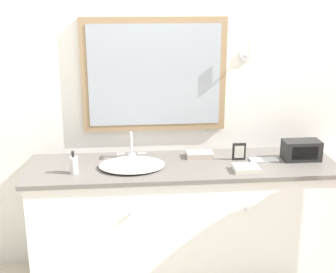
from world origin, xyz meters
TOP-DOWN VIEW (x-y plane):
  - wall_back at (-0.00, 0.65)m, footprint 8.00×0.18m
  - vanity_counter at (0.00, 0.33)m, footprint 2.11×0.60m
  - sink_basin at (-0.35, 0.30)m, footprint 0.44×0.39m
  - soap_bottle at (-0.72, 0.22)m, footprint 0.05×0.05m
  - appliance_box at (0.83, 0.34)m, footprint 0.26×0.14m
  - picture_frame at (0.40, 0.37)m, footprint 0.09×0.01m
  - hand_towel_near_sink at (0.39, 0.16)m, footprint 0.16×0.13m
  - hand_towel_far_corner at (0.13, 0.46)m, footprint 0.19×0.11m
  - metal_tray at (0.57, 0.34)m, footprint 0.20×0.09m

SIDE VIEW (x-z plane):
  - vanity_counter at x=0.00m, z-range 0.00..0.88m
  - metal_tray at x=0.57m, z-range 0.88..0.89m
  - hand_towel_near_sink at x=0.39m, z-range 0.88..0.91m
  - hand_towel_far_corner at x=0.13m, z-range 0.88..0.92m
  - sink_basin at x=-0.35m, z-range 0.80..1.00m
  - soap_bottle at x=-0.72m, z-range 0.86..1.02m
  - picture_frame at x=0.40m, z-range 0.88..1.00m
  - appliance_box at x=0.83m, z-range 0.88..1.02m
  - wall_back at x=0.00m, z-range 0.00..2.55m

